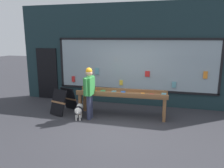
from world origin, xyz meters
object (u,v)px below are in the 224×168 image
object	(u,v)px
display_table_main	(122,95)
sandwich_board_sign	(64,100)
small_dog	(79,110)
person_browsing	(89,89)

from	to	relation	value
display_table_main	sandwich_board_sign	bearing A→B (deg)	-174.99
small_dog	display_table_main	bearing A→B (deg)	-76.51
display_table_main	person_browsing	bearing A→B (deg)	-153.07
display_table_main	small_dog	size ratio (longest dim) A/B	4.99
display_table_main	sandwich_board_sign	size ratio (longest dim) A/B	3.09
sandwich_board_sign	person_browsing	bearing A→B (deg)	1.37
person_browsing	small_dog	size ratio (longest dim) A/B	2.79
small_dog	person_browsing	bearing A→B (deg)	-82.12
person_browsing	sandwich_board_sign	bearing A→B (deg)	74.71
small_dog	sandwich_board_sign	world-z (taller)	sandwich_board_sign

